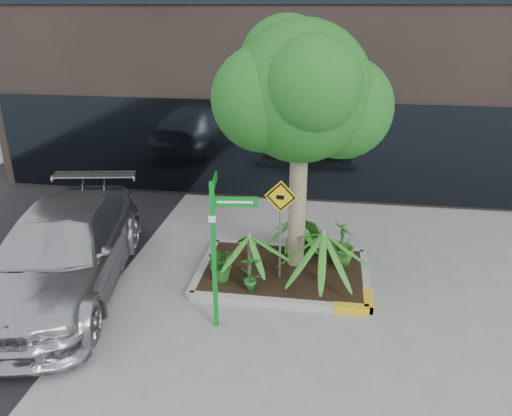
# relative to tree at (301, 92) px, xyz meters

# --- Properties ---
(ground) EXTENTS (80.00, 80.00, 0.00)m
(ground) POSITION_rel_tree_xyz_m (-0.41, -0.64, -3.55)
(ground) COLOR gray
(ground) RESTS_ON ground
(planter) EXTENTS (3.35, 2.36, 0.15)m
(planter) POSITION_rel_tree_xyz_m (-0.18, -0.37, -3.45)
(planter) COLOR #9E9E99
(planter) RESTS_ON ground
(tree) EXTENTS (3.24, 2.88, 4.86)m
(tree) POSITION_rel_tree_xyz_m (0.00, 0.00, 0.00)
(tree) COLOR tan
(tree) RESTS_ON ground
(palm_front) EXTENTS (1.17, 1.17, 1.30)m
(palm_front) POSITION_rel_tree_xyz_m (0.54, -0.66, -2.43)
(palm_front) COLOR tan
(palm_front) RESTS_ON ground
(palm_left) EXTENTS (1.02, 1.02, 1.13)m
(palm_left) POSITION_rel_tree_xyz_m (-0.83, -0.68, -2.56)
(palm_left) COLOR tan
(palm_left) RESTS_ON ground
(palm_back) EXTENTS (0.86, 0.86, 0.96)m
(palm_back) POSITION_rel_tree_xyz_m (-0.05, 0.56, -2.69)
(palm_back) COLOR tan
(palm_back) RESTS_ON ground
(parked_car) EXTENTS (3.08, 5.63, 1.55)m
(parked_car) POSITION_rel_tree_xyz_m (-4.21, -1.40, -2.78)
(parked_car) COLOR #B0B1B5
(parked_car) RESTS_ON ground
(shrub_a) EXTENTS (0.86, 0.86, 0.68)m
(shrub_a) POSITION_rel_tree_xyz_m (-1.33, -0.87, -3.06)
(shrub_a) COLOR #22601B
(shrub_a) RESTS_ON planter
(shrub_b) EXTENTS (0.65, 0.65, 0.90)m
(shrub_b) POSITION_rel_tree_xyz_m (0.92, 0.07, -2.95)
(shrub_b) COLOR #2D681F
(shrub_b) RESTS_ON planter
(shrub_c) EXTENTS (0.46, 0.46, 0.74)m
(shrub_c) POSITION_rel_tree_xyz_m (-0.72, -1.19, -3.03)
(shrub_c) COLOR #1F6623
(shrub_c) RESTS_ON planter
(shrub_d) EXTENTS (0.58, 0.58, 0.81)m
(shrub_d) POSITION_rel_tree_xyz_m (0.31, 0.42, -3.00)
(shrub_d) COLOR #25621C
(shrub_d) RESTS_ON planter
(street_sign_post) EXTENTS (0.79, 0.75, 2.55)m
(street_sign_post) POSITION_rel_tree_xyz_m (-1.11, -2.09, -1.97)
(street_sign_post) COLOR #0B8221
(street_sign_post) RESTS_ON ground
(cattle_sign) EXTENTS (0.60, 0.09, 1.96)m
(cattle_sign) POSITION_rel_tree_xyz_m (-0.26, -0.67, -2.08)
(cattle_sign) COLOR slate
(cattle_sign) RESTS_ON ground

